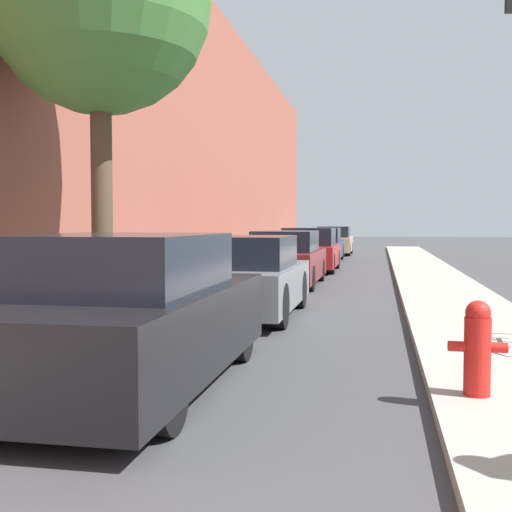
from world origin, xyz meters
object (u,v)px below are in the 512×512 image
Objects in this scene: parked_car_black at (126,315)px; parked_car_navy at (321,245)px; parked_car_maroon at (287,260)px; parked_car_champagne at (334,241)px; parked_car_grey at (246,278)px; street_tree_near at (99,4)px; fire_hydrant at (477,347)px; parked_car_red at (310,251)px.

parked_car_navy is at bearing 89.96° from parked_car_black.
parked_car_navy is (-0.08, 10.77, -0.00)m from parked_car_maroon.
parked_car_navy is at bearing 90.42° from parked_car_maroon.
parked_car_champagne is at bearing 89.59° from parked_car_black.
parked_car_black reaches higher than parked_car_navy.
parked_car_grey is at bearing -89.43° from parked_car_navy.
parked_car_champagne is 24.64m from street_tree_near.
fire_hydrant is at bearing -83.41° from parked_car_champagne.
parked_car_champagne is 0.67× the size of street_tree_near.
street_tree_near is at bearing 151.39° from fire_hydrant.
parked_car_red is at bearing 83.59° from street_tree_near.
parked_car_grey is 0.99× the size of parked_car_navy.
parked_car_maroon is at bearing -89.58° from parked_car_navy.
parked_car_grey is 4.76× the size of fire_hydrant.
parked_car_champagne is at bearing 96.59° from fire_hydrant.
parked_car_grey is (0.18, 4.88, -0.05)m from parked_car_black.
parked_car_maroon reaches higher than fire_hydrant.
street_tree_near is at bearing -121.15° from parked_car_grey.
parked_car_red is 1.01× the size of parked_car_navy.
parked_car_black is 26.68m from parked_car_champagne.
parked_car_maroon is 1.09× the size of parked_car_champagne.
street_tree_near is (-1.50, -2.49, 3.93)m from parked_car_grey.
fire_hydrant is at bearing -81.28° from parked_car_navy.
parked_car_champagne is at bearing 89.66° from parked_car_maroon.
parked_car_black is 1.09× the size of parked_car_grey.
parked_car_navy is 21.57m from fire_hydrant.
parked_car_grey is at bearing -89.13° from parked_car_maroon.
parked_car_champagne is (0.01, 21.80, 0.01)m from parked_car_grey.
parked_car_champagne is at bearing 86.43° from street_tree_near.
parked_car_red is at bearing 89.39° from parked_car_maroon.
parked_car_maroon is at bearing 79.99° from street_tree_near.
parked_car_black is at bearing -90.54° from parked_car_red.
parked_car_black is 0.98× the size of parked_car_maroon.
parked_car_grey is at bearing -90.03° from parked_car_champagne.
parked_car_red reaches higher than parked_car_grey.
parked_car_maroon is 0.73× the size of street_tree_near.
parked_car_red is 13.75m from street_tree_near.
parked_car_navy is 4.79× the size of fire_hydrant.
parked_car_red is at bearing 89.46° from parked_car_black.
parked_car_red is 5.70m from parked_car_navy.
parked_car_maroon is at bearing 90.87° from parked_car_grey.
parked_car_grey is 0.98× the size of parked_car_red.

